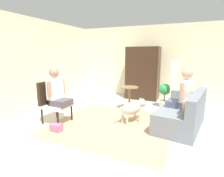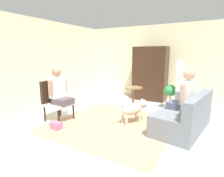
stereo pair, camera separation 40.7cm
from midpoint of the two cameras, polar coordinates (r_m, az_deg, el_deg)
ground_plane at (r=4.17m, az=-0.24°, el=-11.61°), size 7.22×7.22×0.00m
back_wall at (r=6.77m, az=10.53°, el=8.19°), size 6.07×0.12×2.59m
left_wall at (r=5.81m, az=-25.19°, el=6.92°), size 0.12×6.61×2.59m
area_rug at (r=4.23m, az=-2.59°, el=-11.22°), size 2.64×2.55×0.01m
couch at (r=4.24m, az=19.07°, el=-7.49°), size 1.05×1.76×0.80m
armchair at (r=4.53m, az=-20.85°, el=-3.23°), size 0.58×0.59×0.97m
person_on_couch at (r=4.10m, az=18.92°, el=-1.03°), size 0.51×0.51×0.86m
person_on_armchair at (r=4.37m, az=-19.58°, el=-0.53°), size 0.48×0.54×0.86m
round_end_table at (r=5.16m, az=3.30°, el=-2.29°), size 0.50×0.50×0.68m
dog at (r=4.25m, az=3.86°, el=-6.23°), size 0.54×0.74×0.55m
potted_plant at (r=5.57m, az=14.27°, el=-1.57°), size 0.36×0.36×0.71m
column_lamp at (r=5.32m, az=16.87°, el=0.71°), size 0.20×0.20×1.40m
armoire_cabinet at (r=6.45m, az=7.89°, el=4.77°), size 1.13×0.56×1.83m
handbag at (r=4.08m, az=-19.97°, el=-11.63°), size 0.24×0.15×0.16m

